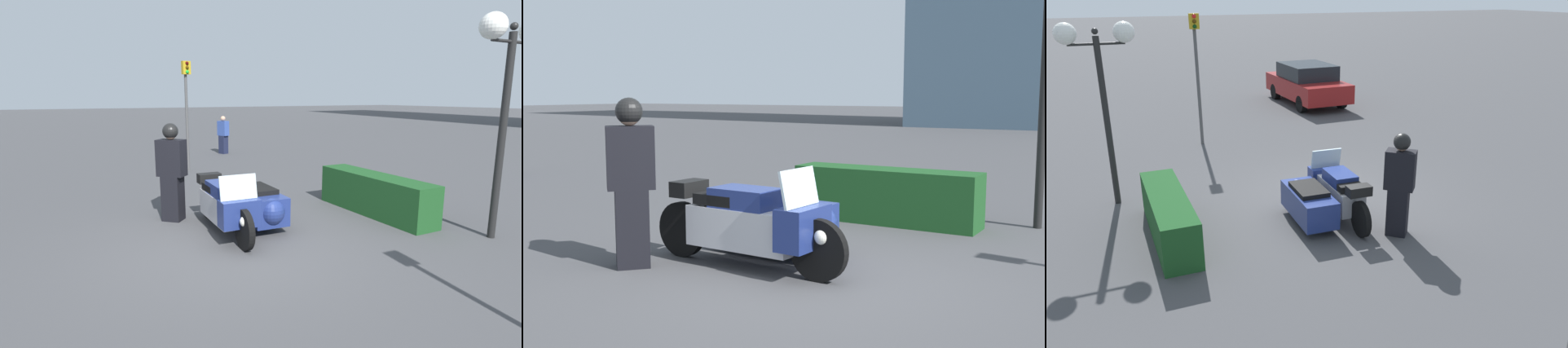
# 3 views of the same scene
# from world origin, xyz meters

# --- Properties ---
(ground_plane) EXTENTS (160.00, 160.00, 0.00)m
(ground_plane) POSITION_xyz_m (0.00, 0.00, 0.00)
(ground_plane) COLOR #424244
(police_motorcycle) EXTENTS (2.54, 1.40, 1.16)m
(police_motorcycle) POSITION_xyz_m (-0.74, 0.49, 0.47)
(police_motorcycle) COLOR black
(police_motorcycle) RESTS_ON ground
(officer_rider) EXTENTS (0.58, 0.59, 1.88)m
(officer_rider) POSITION_xyz_m (-1.91, -0.46, 1.00)
(officer_rider) COLOR black
(officer_rider) RESTS_ON ground
(hedge_bush_curbside) EXTENTS (2.79, 0.63, 0.81)m
(hedge_bush_curbside) POSITION_xyz_m (-0.45, 3.33, 0.41)
(hedge_bush_curbside) COLOR #19471E
(hedge_bush_curbside) RESTS_ON ground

